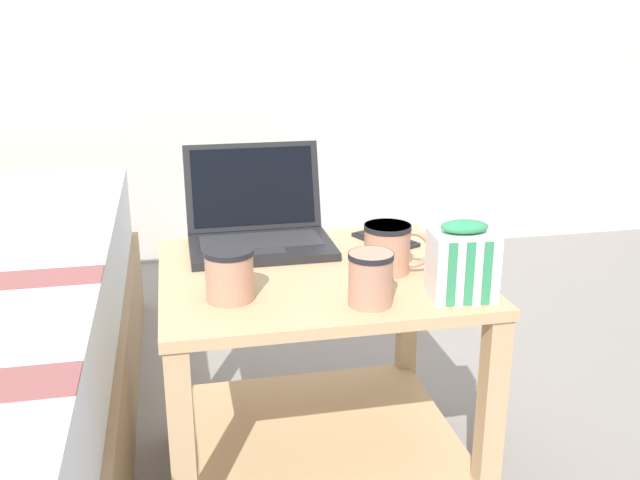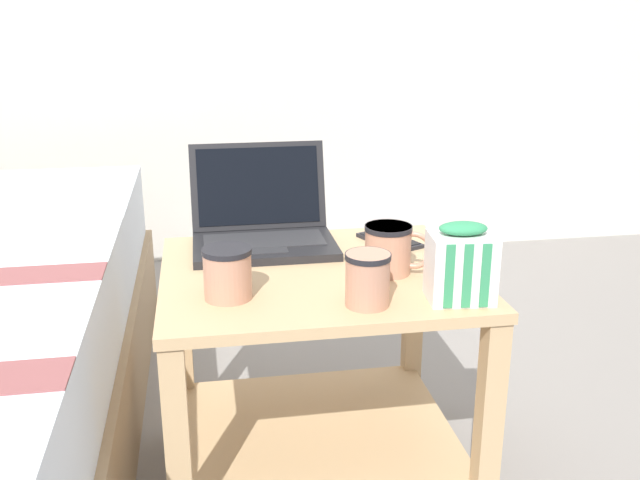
% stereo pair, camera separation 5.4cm
% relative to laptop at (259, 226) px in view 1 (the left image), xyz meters
% --- Properties ---
extents(bedside_table, '(0.64, 0.56, 0.52)m').
position_rel_laptop_xyz_m(bedside_table, '(0.09, -0.19, -0.23)').
color(bedside_table, tan).
rests_on(bedside_table, ground_plane).
extents(laptop, '(0.32, 0.27, 0.22)m').
position_rel_laptop_xyz_m(laptop, '(0.00, 0.00, 0.00)').
color(laptop, black).
rests_on(laptop, bedside_table).
extents(mug_front_left, '(0.10, 0.11, 0.10)m').
position_rel_laptop_xyz_m(mug_front_left, '(0.16, -0.38, 0.01)').
color(mug_front_left, tan).
rests_on(mug_front_left, bedside_table).
extents(mug_front_right, '(0.14, 0.10, 0.10)m').
position_rel_laptop_xyz_m(mug_front_right, '(0.24, -0.23, 0.01)').
color(mug_front_right, tan).
rests_on(mug_front_right, bedside_table).
extents(mug_mid_center, '(0.09, 0.14, 0.10)m').
position_rel_laptop_xyz_m(mug_mid_center, '(-0.09, -0.31, 0.01)').
color(mug_mid_center, tan).
rests_on(mug_mid_center, bedside_table).
extents(snack_bag, '(0.13, 0.10, 0.15)m').
position_rel_laptop_xyz_m(snack_bag, '(0.33, -0.39, 0.02)').
color(snack_bag, white).
rests_on(snack_bag, bedside_table).
extents(cell_phone, '(0.13, 0.17, 0.01)m').
position_rel_laptop_xyz_m(cell_phone, '(0.29, -0.04, -0.04)').
color(cell_phone, black).
rests_on(cell_phone, bedside_table).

